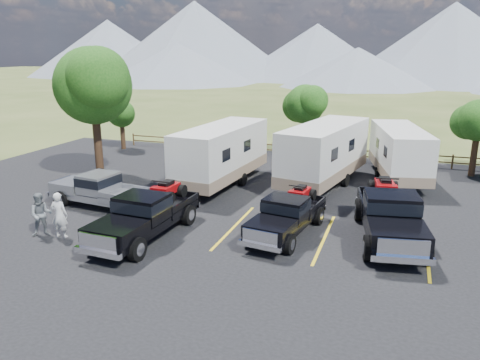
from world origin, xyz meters
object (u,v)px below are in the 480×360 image
(rig_left, at_px, (146,214))
(rig_center, at_px, (288,214))
(rig_right, at_px, (389,214))
(trailer_center, at_px, (324,154))
(trailer_right, at_px, (399,153))
(trailer_left, at_px, (221,155))
(person_a, at_px, (59,215))
(tree_big_nw, at_px, (93,86))
(person_b, at_px, (41,215))
(pickup_silver, at_px, (102,190))

(rig_left, xyz_separation_m, rig_center, (5.49, 2.23, -0.12))
(rig_left, relative_size, rig_center, 1.11)
(rig_left, bearing_deg, rig_right, 20.78)
(trailer_center, bearing_deg, rig_center, -79.91)
(rig_right, bearing_deg, trailer_right, 79.14)
(trailer_left, height_order, person_a, trailer_left)
(tree_big_nw, height_order, person_b, tree_big_nw)
(pickup_silver, xyz_separation_m, person_b, (-0.18, -3.96, 0.05))
(tree_big_nw, distance_m, person_a, 10.50)
(trailer_center, xyz_separation_m, trailer_right, (4.03, 2.52, -0.20))
(tree_big_nw, relative_size, rig_right, 1.12)
(rig_left, xyz_separation_m, rig_right, (9.57, 3.09, 0.08))
(rig_left, xyz_separation_m, trailer_left, (0.13, 8.31, 0.77))
(rig_right, distance_m, trailer_center, 8.14)
(trailer_right, bearing_deg, trailer_left, -168.20)
(tree_big_nw, xyz_separation_m, pickup_silver, (3.44, -4.66, -4.67))
(trailer_right, xyz_separation_m, pickup_silver, (-13.75, -10.14, -0.75))
(rig_center, xyz_separation_m, trailer_center, (0.21, 7.98, 0.95))
(trailer_left, distance_m, person_b, 10.64)
(trailer_right, distance_m, pickup_silver, 17.10)
(rig_right, xyz_separation_m, pickup_silver, (-13.58, -0.50, -0.19))
(person_b, bearing_deg, rig_center, -16.85)
(rig_right, bearing_deg, rig_center, -178.01)
(rig_left, height_order, person_b, rig_left)
(rig_left, relative_size, rig_right, 0.91)
(pickup_silver, xyz_separation_m, person_a, (0.66, -3.85, 0.09))
(rig_center, bearing_deg, rig_left, -149.68)
(person_a, bearing_deg, rig_left, -167.31)
(trailer_left, bearing_deg, person_a, -104.89)
(rig_left, xyz_separation_m, trailer_right, (9.73, 12.73, 0.63))
(rig_right, relative_size, pickup_silver, 1.19)
(trailer_left, distance_m, trailer_right, 10.58)
(trailer_center, distance_m, trailer_right, 4.76)
(rig_left, xyz_separation_m, person_a, (-3.35, -1.27, -0.03))
(rig_right, xyz_separation_m, trailer_left, (-9.44, 5.22, 0.70))
(trailer_right, relative_size, pickup_silver, 1.54)
(person_b, bearing_deg, pickup_silver, 50.14)
(person_b, bearing_deg, rig_left, -19.08)
(rig_right, distance_m, person_b, 14.47)
(rig_right, bearing_deg, person_a, -171.29)
(rig_center, height_order, person_b, person_b)
(tree_big_nw, bearing_deg, rig_left, -44.18)
(trailer_center, height_order, pickup_silver, trailer_center)
(pickup_silver, bearing_deg, rig_center, 94.03)
(trailer_right, height_order, pickup_silver, trailer_right)
(tree_big_nw, distance_m, trailer_center, 13.99)
(rig_right, distance_m, person_a, 13.64)
(tree_big_nw, bearing_deg, rig_right, -13.72)
(trailer_left, xyz_separation_m, trailer_center, (5.57, 1.90, 0.06))
(tree_big_nw, bearing_deg, person_b, -69.28)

